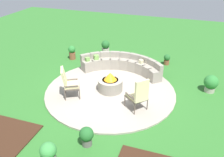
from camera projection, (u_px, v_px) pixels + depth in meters
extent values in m
plane|color=#2D6B28|center=(110.00, 91.00, 8.96)|extent=(24.00, 24.00, 0.00)
cylinder|color=#9E9384|center=(110.00, 91.00, 8.94)|extent=(4.87, 4.87, 0.06)
cube|color=#382114|center=(2.00, 134.00, 6.83)|extent=(1.86, 1.43, 0.04)
cylinder|color=gray|center=(110.00, 85.00, 8.82)|extent=(0.92, 0.92, 0.45)
cylinder|color=black|center=(110.00, 80.00, 8.73)|extent=(0.60, 0.60, 0.06)
cone|color=orange|center=(110.00, 76.00, 8.65)|extent=(0.48, 0.48, 0.28)
cube|color=gray|center=(155.00, 75.00, 9.46)|extent=(0.62, 0.62, 0.48)
cube|color=gray|center=(159.00, 67.00, 9.33)|extent=(0.40, 0.43, 0.25)
cube|color=gray|center=(149.00, 71.00, 9.78)|extent=(0.61, 0.62, 0.48)
cube|color=gray|center=(152.00, 62.00, 9.68)|extent=(0.44, 0.38, 0.25)
cube|color=gray|center=(141.00, 68.00, 10.06)|extent=(0.57, 0.59, 0.48)
cube|color=gray|center=(144.00, 59.00, 9.98)|extent=(0.46, 0.32, 0.25)
cube|color=gray|center=(133.00, 65.00, 10.28)|extent=(0.51, 0.53, 0.48)
cube|color=gray|center=(135.00, 57.00, 10.22)|extent=(0.45, 0.24, 0.25)
cube|color=gray|center=(124.00, 64.00, 10.43)|extent=(0.43, 0.45, 0.48)
cube|color=gray|center=(125.00, 55.00, 10.38)|extent=(0.43, 0.16, 0.25)
cube|color=gray|center=(115.00, 63.00, 10.51)|extent=(0.52, 0.54, 0.48)
cube|color=gray|center=(115.00, 54.00, 10.46)|extent=(0.45, 0.25, 0.25)
cube|color=gray|center=(105.00, 63.00, 10.50)|extent=(0.58, 0.59, 0.48)
cube|color=gray|center=(105.00, 54.00, 10.46)|extent=(0.45, 0.33, 0.25)
cube|color=gray|center=(96.00, 64.00, 10.42)|extent=(0.61, 0.62, 0.48)
cube|color=gray|center=(95.00, 55.00, 10.37)|extent=(0.44, 0.39, 0.25)
cube|color=gray|center=(87.00, 66.00, 10.26)|extent=(0.62, 0.62, 0.48)
cube|color=gray|center=(85.00, 57.00, 10.20)|extent=(0.40, 0.43, 0.25)
cube|color=#70A34C|center=(96.00, 57.00, 10.22)|extent=(0.25, 0.25, 0.19)
cube|color=#70A34C|center=(87.00, 59.00, 10.07)|extent=(0.21, 0.22, 0.16)
cube|color=beige|center=(141.00, 61.00, 9.87)|extent=(0.21, 0.21, 0.16)
cylinder|color=brown|center=(79.00, 87.00, 8.73)|extent=(0.04, 0.04, 0.38)
cylinder|color=brown|center=(80.00, 94.00, 8.29)|extent=(0.04, 0.04, 0.38)
cylinder|color=brown|center=(65.00, 88.00, 8.66)|extent=(0.04, 0.04, 0.38)
cylinder|color=brown|center=(65.00, 96.00, 8.22)|extent=(0.04, 0.04, 0.38)
cube|color=brown|center=(72.00, 86.00, 8.37)|extent=(0.73, 0.73, 0.05)
cube|color=beige|center=(72.00, 85.00, 8.34)|extent=(0.67, 0.67, 0.09)
cube|color=beige|center=(64.00, 78.00, 8.16)|extent=(0.37, 0.57, 0.73)
cube|color=brown|center=(71.00, 80.00, 8.52)|extent=(0.43, 0.26, 0.04)
cube|color=brown|center=(72.00, 86.00, 8.10)|extent=(0.43, 0.26, 0.04)
cylinder|color=brown|center=(125.00, 101.00, 7.93)|extent=(0.04, 0.04, 0.38)
cylinder|color=brown|center=(137.00, 97.00, 8.17)|extent=(0.04, 0.04, 0.38)
cylinder|color=brown|center=(135.00, 110.00, 7.51)|extent=(0.04, 0.04, 0.38)
cylinder|color=brown|center=(147.00, 105.00, 7.75)|extent=(0.04, 0.04, 0.38)
cube|color=brown|center=(136.00, 97.00, 7.74)|extent=(0.81, 0.80, 0.05)
cube|color=beige|center=(136.00, 96.00, 7.70)|extent=(0.75, 0.74, 0.09)
cube|color=beige|center=(142.00, 91.00, 7.36)|extent=(0.40, 0.52, 0.75)
cube|color=brown|center=(130.00, 96.00, 7.56)|extent=(0.42, 0.36, 0.04)
cube|color=brown|center=(142.00, 92.00, 7.78)|extent=(0.42, 0.36, 0.04)
cylinder|color=#605B56|center=(87.00, 141.00, 6.45)|extent=(0.28, 0.28, 0.23)
sphere|color=#236028|center=(86.00, 134.00, 6.32)|extent=(0.40, 0.40, 0.40)
sphere|color=yellow|center=(88.00, 132.00, 6.28)|extent=(0.13, 0.13, 0.13)
cylinder|color=#A89E8E|center=(209.00, 89.00, 8.90)|extent=(0.37, 0.37, 0.20)
sphere|color=#2D7A33|center=(211.00, 82.00, 8.76)|extent=(0.53, 0.53, 0.53)
cylinder|color=brown|center=(72.00, 56.00, 11.55)|extent=(0.31, 0.31, 0.34)
sphere|color=#2D7A33|center=(72.00, 49.00, 11.39)|extent=(0.35, 0.35, 0.35)
sphere|color=#3D8E42|center=(48.00, 150.00, 5.69)|extent=(0.42, 0.42, 0.42)
sphere|color=#DB337A|center=(49.00, 148.00, 5.64)|extent=(0.14, 0.14, 0.14)
cylinder|color=#A89E8E|center=(106.00, 51.00, 12.04)|extent=(0.37, 0.37, 0.34)
sphere|color=#236028|center=(106.00, 44.00, 11.86)|extent=(0.41, 0.41, 0.41)
sphere|color=yellow|center=(107.00, 43.00, 11.80)|extent=(0.17, 0.17, 0.17)
cylinder|color=brown|center=(166.00, 62.00, 11.02)|extent=(0.25, 0.25, 0.22)
sphere|color=#236028|center=(167.00, 57.00, 10.90)|extent=(0.30, 0.30, 0.30)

